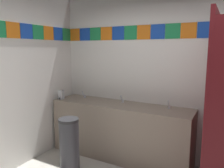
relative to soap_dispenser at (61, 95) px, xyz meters
name	(u,v)px	position (x,y,z in m)	size (l,w,h in m)	color
wall_back	(172,75)	(1.81, 0.50, 0.40)	(3.88, 0.09, 2.74)	white
vanity_counter	(120,130)	(1.08, 0.17, -0.52)	(2.31, 0.58, 0.90)	gray
faucet_left	(84,95)	(0.31, 0.26, -0.03)	(0.04, 0.10, 0.14)	silver
faucet_center	(122,100)	(1.08, 0.26, -0.03)	(0.04, 0.10, 0.14)	silver
faucet_right	(169,106)	(1.85, 0.26, -0.03)	(0.04, 0.10, 0.14)	silver
soap_dispenser	(61,95)	(0.00, 0.00, 0.00)	(0.09, 0.09, 0.16)	#B7BABF
trash_bin	(69,145)	(0.62, -0.55, -0.58)	(0.29, 0.29, 0.79)	#333338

